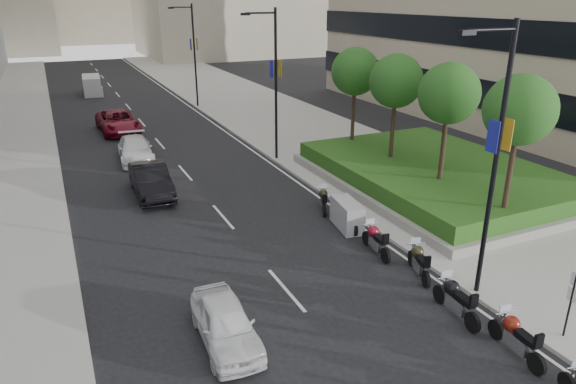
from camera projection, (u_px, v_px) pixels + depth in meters
ground at (389, 344)px, 15.07m from camera, size 160.00×160.00×0.00m
sidewalk_right at (270, 115)px, 44.00m from camera, size 10.00×100.00×0.15m
lane_edge at (211, 121)px, 41.94m from camera, size 0.12×100.00×0.01m
lane_centre at (146, 128)px, 39.89m from camera, size 0.12×100.00×0.01m
planter at (434, 181)px, 27.36m from camera, size 10.00×14.00×0.40m
hedge at (436, 170)px, 27.14m from camera, size 9.40×13.40×0.80m
tree_0 at (520, 110)px, 19.87m from camera, size 2.80×2.80×6.30m
tree_1 at (449, 94)px, 23.26m from camera, size 2.80×2.80×6.30m
tree_2 at (396, 81)px, 26.65m from camera, size 2.80×2.80×6.30m
tree_3 at (355, 72)px, 30.04m from camera, size 2.80×2.80×6.30m
lamp_post_0 at (493, 153)px, 15.74m from camera, size 2.34×0.45×9.00m
lamp_post_1 at (273, 78)px, 30.14m from camera, size 2.34×0.45×9.00m
lamp_post_2 at (193, 51)px, 45.39m from camera, size 2.34×0.45×9.00m
parking_sign at (572, 298)px, 14.75m from camera, size 0.06×0.32×2.50m
motorcycle_1 at (516, 337)px, 14.44m from camera, size 0.74×2.23×1.11m
motorcycle_2 at (456, 299)px, 16.20m from camera, size 0.77×2.30×1.15m
motorcycle_3 at (419, 261)px, 18.60m from camera, size 0.93×2.07×1.07m
motorcycle_4 at (376, 240)px, 20.21m from camera, size 0.73×2.17×1.08m
motorcycle_5 at (347, 215)px, 22.42m from camera, size 1.15×2.17×1.25m
motorcycle_6 at (324, 200)px, 24.36m from camera, size 0.95×1.83×0.98m
car_a at (225, 323)px, 14.96m from camera, size 1.71×3.86×1.29m
car_b at (151, 180)px, 26.11m from camera, size 1.78×4.85×1.58m
car_c at (135, 149)px, 31.74m from camera, size 2.34×4.99×1.41m
car_d at (118, 122)px, 38.36m from camera, size 2.87×5.84×1.59m
delivery_van at (92, 86)px, 53.09m from camera, size 2.00×4.58×1.88m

